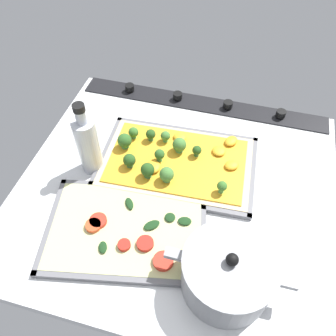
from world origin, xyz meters
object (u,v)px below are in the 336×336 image
Objects in this scene: cooking_pot at (228,273)px; veggie_pizza_back at (127,229)px; broccoli_pizza at (174,160)px; baking_tray_back at (126,229)px; oil_bottle at (88,144)px; baking_tray_front at (177,164)px.

veggie_pizza_back is at bearing -14.79° from cooking_pot.
broccoli_pizza is 33.40cm from cooking_pot.
oil_bottle reaches higher than baking_tray_back.
baking_tray_front is 22.80cm from veggie_pizza_back.
broccoli_pizza is 1.54× the size of cooking_pot.
cooking_pot is at bearing 121.31° from baking_tray_front.
broccoli_pizza reaches higher than baking_tray_back.
baking_tray_back is 24.62cm from cooking_pot.
baking_tray_back is at bearing -41.63° from veggie_pizza_back.
oil_bottle is at bearing -46.73° from veggie_pizza_back.
veggie_pizza_back is 22.70cm from oil_bottle.
baking_tray_front is 1.74cm from broccoli_pizza.
baking_tray_back is 1.59× the size of cooking_pot.
broccoli_pizza is 22.37cm from baking_tray_back.
oil_bottle reaches higher than baking_tray_front.
veggie_pizza_back reaches higher than baking_tray_front.
oil_bottle is (14.70, -15.61, 7.45)cm from veggie_pizza_back.
broccoli_pizza is 0.97× the size of baking_tray_back.
cooking_pot reaches higher than baking_tray_back.
veggie_pizza_back is 1.47× the size of cooking_pot.
baking_tray_front is 23.16cm from oil_bottle.
baking_tray_back is at bearing 73.94° from baking_tray_front.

